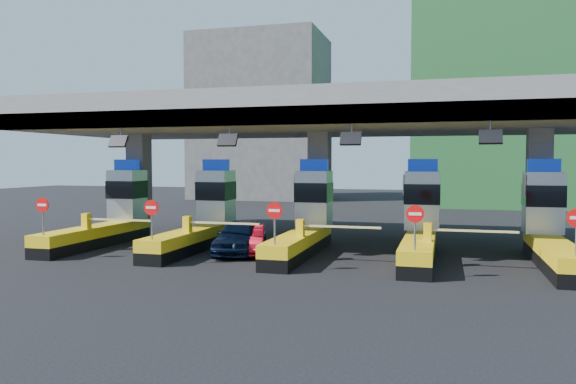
# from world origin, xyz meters

# --- Properties ---
(ground) EXTENTS (120.00, 120.00, 0.00)m
(ground) POSITION_xyz_m (0.00, 0.00, 0.00)
(ground) COLOR black
(ground) RESTS_ON ground
(toll_canopy) EXTENTS (28.00, 12.09, 7.00)m
(toll_canopy) POSITION_xyz_m (0.00, 2.87, 6.13)
(toll_canopy) COLOR slate
(toll_canopy) RESTS_ON ground
(toll_lane_far_left) EXTENTS (4.43, 8.00, 4.16)m
(toll_lane_far_left) POSITION_xyz_m (-10.00, 0.28, 1.40)
(toll_lane_far_left) COLOR black
(toll_lane_far_left) RESTS_ON ground
(toll_lane_left) EXTENTS (4.43, 8.00, 4.16)m
(toll_lane_left) POSITION_xyz_m (-5.00, 0.28, 1.40)
(toll_lane_left) COLOR black
(toll_lane_left) RESTS_ON ground
(toll_lane_center) EXTENTS (4.43, 8.00, 4.16)m
(toll_lane_center) POSITION_xyz_m (0.00, 0.28, 1.40)
(toll_lane_center) COLOR black
(toll_lane_center) RESTS_ON ground
(toll_lane_right) EXTENTS (4.43, 8.00, 4.16)m
(toll_lane_right) POSITION_xyz_m (5.00, 0.28, 1.40)
(toll_lane_right) COLOR black
(toll_lane_right) RESTS_ON ground
(toll_lane_far_right) EXTENTS (4.43, 8.00, 4.16)m
(toll_lane_far_right) POSITION_xyz_m (10.00, 0.28, 1.40)
(toll_lane_far_right) COLOR black
(toll_lane_far_right) RESTS_ON ground
(bg_building_scaffold) EXTENTS (18.00, 12.00, 28.00)m
(bg_building_scaffold) POSITION_xyz_m (12.00, 32.00, 14.00)
(bg_building_scaffold) COLOR #1E5926
(bg_building_scaffold) RESTS_ON ground
(bg_building_concrete) EXTENTS (14.00, 10.00, 18.00)m
(bg_building_concrete) POSITION_xyz_m (-14.00, 36.00, 9.00)
(bg_building_concrete) COLOR #4C4C49
(bg_building_concrete) RESTS_ON ground
(van) EXTENTS (2.34, 4.62, 1.51)m
(van) POSITION_xyz_m (-2.67, -1.06, 0.75)
(van) COLOR black
(van) RESTS_ON ground
(red_car) EXTENTS (2.37, 4.03, 1.26)m
(red_car) POSITION_xyz_m (-2.28, -1.06, 0.63)
(red_car) COLOR #AF0D20
(red_car) RESTS_ON ground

